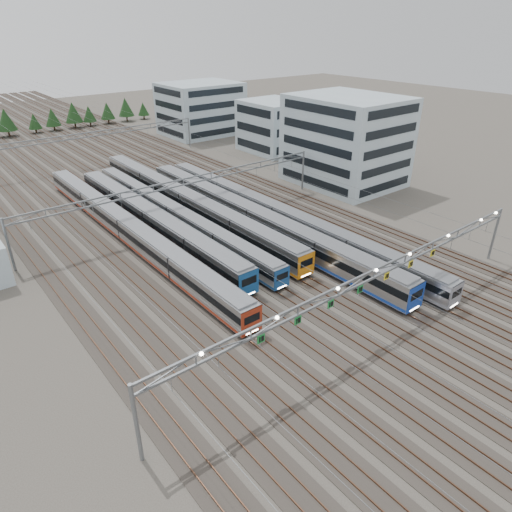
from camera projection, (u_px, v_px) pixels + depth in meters
ground at (366, 329)px, 52.35m from camera, size 400.00×400.00×0.00m
track_bed at (69, 147)px, 121.06m from camera, size 54.00×260.00×5.42m
train_a at (127, 228)px, 72.35m from camera, size 2.90×64.64×3.78m
train_b at (152, 220)px, 74.90m from camera, size 3.13×52.39×4.09m
train_c at (174, 214)px, 78.13m from camera, size 2.62×56.34×3.40m
train_d at (187, 202)px, 82.71m from camera, size 3.07×62.39×4.00m
train_e at (254, 219)px, 75.40m from camera, size 3.15×62.10×4.11m
train_f at (278, 215)px, 77.37m from camera, size 2.81×65.35×3.66m
gantry_near at (374, 276)px, 48.97m from camera, size 56.36×0.61×8.08m
gantry_mid at (184, 187)px, 77.16m from camera, size 56.36×0.36×8.00m
gantry_far at (87, 139)px, 108.40m from camera, size 56.36×0.36×8.00m
depot_bldg_south at (346, 141)px, 95.52m from camera, size 18.00×22.00×18.05m
depot_bldg_mid at (274, 126)px, 120.70m from camera, size 14.00×16.00×13.00m
depot_bldg_north at (201, 109)px, 138.65m from camera, size 22.00×18.00×14.99m
treeline at (21, 121)px, 138.58m from camera, size 87.50×5.60×7.02m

